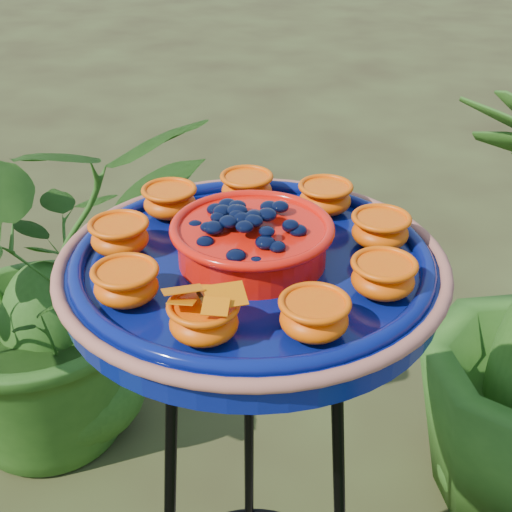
% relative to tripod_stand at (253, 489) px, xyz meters
% --- Properties ---
extents(tripod_stand, '(0.44, 0.44, 0.99)m').
position_rel_tripod_stand_xyz_m(tripod_stand, '(0.00, 0.00, 0.00)').
color(tripod_stand, black).
rests_on(tripod_stand, ground).
extents(feeder_dish, '(0.62, 0.62, 0.12)m').
position_rel_tripod_stand_xyz_m(feeder_dish, '(-0.00, -0.00, 0.43)').
color(feeder_dish, '#071158').
rests_on(feeder_dish, tripod_stand).
extents(shrub_back_left, '(1.18, 1.18, 0.99)m').
position_rel_tripod_stand_xyz_m(shrub_back_left, '(-0.75, 0.66, -0.10)').
color(shrub_back_left, '#244E15').
rests_on(shrub_back_left, ground).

